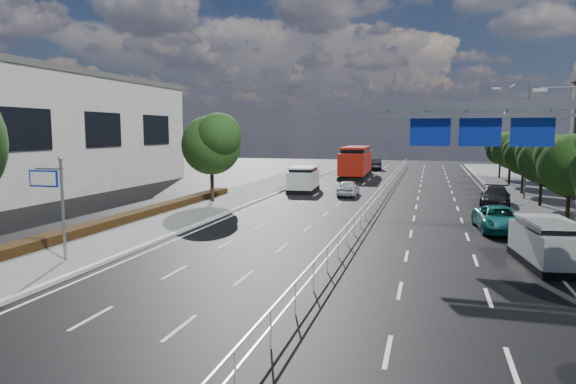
% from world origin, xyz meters
% --- Properties ---
extents(ground, '(160.00, 160.00, 0.00)m').
position_xyz_m(ground, '(0.00, 0.00, 0.00)').
color(ground, black).
rests_on(ground, ground).
extents(sidewalk_near, '(5.00, 140.00, 0.14)m').
position_xyz_m(sidewalk_near, '(-11.50, 0.00, 0.07)').
color(sidewalk_near, slate).
rests_on(sidewalk_near, ground).
extents(kerb_near, '(0.25, 140.00, 0.15)m').
position_xyz_m(kerb_near, '(-9.00, 0.00, 0.07)').
color(kerb_near, silver).
rests_on(kerb_near, ground).
extents(median_fence, '(0.05, 85.00, 1.02)m').
position_xyz_m(median_fence, '(0.00, 22.50, 0.53)').
color(median_fence, silver).
rests_on(median_fence, ground).
extents(hedge_near, '(1.00, 36.00, 0.44)m').
position_xyz_m(hedge_near, '(-13.30, 5.00, 0.36)').
color(hedge_near, black).
rests_on(hedge_near, sidewalk_near).
extents(toilet_sign, '(1.62, 0.18, 4.34)m').
position_xyz_m(toilet_sign, '(-10.95, 0.00, 2.94)').
color(toilet_sign, gray).
rests_on(toilet_sign, ground).
extents(overhead_gantry, '(10.24, 0.38, 7.45)m').
position_xyz_m(overhead_gantry, '(6.74, 10.05, 5.61)').
color(overhead_gantry, gray).
rests_on(overhead_gantry, ground).
extents(streetlight_far, '(2.78, 2.40, 9.00)m').
position_xyz_m(streetlight_far, '(10.50, 26.00, 5.21)').
color(streetlight_far, gray).
rests_on(streetlight_far, ground).
extents(near_building, '(12.00, 38.00, 10.00)m').
position_xyz_m(near_building, '(-30.00, 18.00, 5.00)').
color(near_building, beige).
rests_on(near_building, ground).
extents(near_tree_back, '(4.84, 4.51, 6.69)m').
position_xyz_m(near_tree_back, '(-11.94, 17.97, 4.61)').
color(near_tree_back, black).
rests_on(near_tree_back, ground).
extents(far_tree_d, '(3.85, 3.59, 5.34)m').
position_xyz_m(far_tree_d, '(11.25, 14.48, 3.69)').
color(far_tree_d, black).
rests_on(far_tree_d, ground).
extents(far_tree_e, '(3.63, 3.38, 5.13)m').
position_xyz_m(far_tree_e, '(11.25, 21.98, 3.56)').
color(far_tree_e, black).
rests_on(far_tree_e, ground).
extents(far_tree_f, '(3.52, 3.28, 5.02)m').
position_xyz_m(far_tree_f, '(11.24, 29.48, 3.49)').
color(far_tree_f, black).
rests_on(far_tree_f, ground).
extents(far_tree_g, '(3.96, 3.69, 5.45)m').
position_xyz_m(far_tree_g, '(11.25, 36.98, 3.75)').
color(far_tree_g, black).
rests_on(far_tree_g, ground).
extents(far_tree_h, '(3.41, 3.18, 4.91)m').
position_xyz_m(far_tree_h, '(11.24, 44.48, 3.42)').
color(far_tree_h, black).
rests_on(far_tree_h, ground).
extents(white_minivan, '(2.60, 5.29, 2.23)m').
position_xyz_m(white_minivan, '(-7.17, 27.01, 1.09)').
color(white_minivan, black).
rests_on(white_minivan, ground).
extents(red_bus, '(3.25, 12.02, 3.56)m').
position_xyz_m(red_bus, '(-4.80, 43.29, 1.86)').
color(red_bus, black).
rests_on(red_bus, ground).
extents(near_car_silver, '(1.62, 3.92, 1.33)m').
position_xyz_m(near_car_silver, '(-2.86, 25.05, 0.66)').
color(near_car_silver, silver).
rests_on(near_car_silver, ground).
extents(near_car_dark, '(2.30, 4.95, 1.57)m').
position_xyz_m(near_car_dark, '(-3.79, 55.34, 0.79)').
color(near_car_dark, black).
rests_on(near_car_dark, ground).
extents(silver_minivan, '(2.48, 4.66, 1.84)m').
position_xyz_m(silver_minivan, '(8.30, 4.88, 0.91)').
color(silver_minivan, black).
rests_on(silver_minivan, ground).
extents(parked_car_teal, '(2.58, 4.91, 1.32)m').
position_xyz_m(parked_car_teal, '(7.31, 12.00, 0.66)').
color(parked_car_teal, '#19706E').
rests_on(parked_car_teal, ground).
extents(parked_car_dark, '(2.59, 5.10, 1.42)m').
position_xyz_m(parked_car_dark, '(8.21, 21.66, 0.71)').
color(parked_car_dark, black).
rests_on(parked_car_dark, ground).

